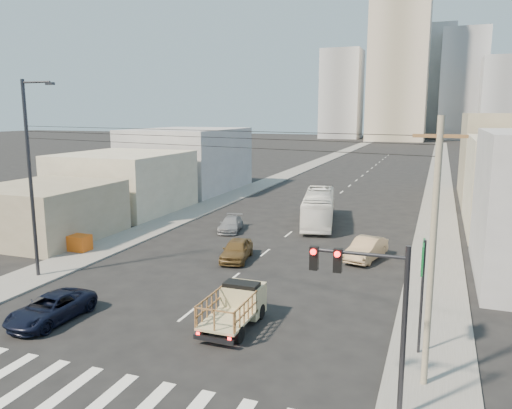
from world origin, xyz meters
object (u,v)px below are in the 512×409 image
Objects in this scene: navy_pickup at (51,308)px; traffic_signal at (372,300)px; flatbed_pickup at (235,304)px; sedan_tan at (366,249)px; green_sign at (422,270)px; streetlamp_left at (31,174)px; sedan_grey at (231,224)px; utility_pole at (432,253)px; sedan_brown at (237,250)px; crate_stack at (78,243)px; city_bus at (319,208)px.

traffic_signal reaches higher than navy_pickup.
flatbed_pickup reaches higher than sedan_tan.
streetlamp_left reaches higher than green_sign.
utility_pole is (16.51, -20.38, 4.58)m from sedan_grey.
sedan_brown is at bearing -76.59° from sedan_grey.
green_sign is at bearing -60.21° from sedan_grey.
streetlamp_left reaches higher than crate_stack.
traffic_signal is at bearing -35.83° from flatbed_pickup.
crate_stack is at bearing -152.12° from sedan_tan.
sedan_brown is 2.38× the size of crate_stack.
utility_pole reaches higher than sedan_grey.
sedan_tan is at bearing 71.95° from flatbed_pickup.
green_sign is at bearing 74.45° from traffic_signal.
sedan_tan is at bearing -32.93° from sedan_grey.
sedan_tan is 0.77× the size of traffic_signal.
flatbed_pickup is at bearing -26.73° from crate_stack.
sedan_brown is (-2.72, -13.09, -0.79)m from city_bus.
navy_pickup is at bearing -163.51° from flatbed_pickup.
flatbed_pickup is 0.41× the size of city_bus.
flatbed_pickup reaches higher than sedan_brown.
flatbed_pickup is 15.39m from streetlamp_left.
navy_pickup is 1.13× the size of sedan_grey.
sedan_grey is at bearing 106.58° from sedan_brown.
sedan_grey is at bearing 67.46° from streetlamp_left.
sedan_brown is (-4.09, 10.11, -0.37)m from flatbed_pickup.
navy_pickup is 1.10× the size of sedan_brown.
green_sign is at bearing -60.19° from sedan_tan.
sedan_grey is 27.47m from traffic_signal.
sedan_grey is 2.31× the size of crate_stack.
green_sign is at bearing -0.08° from flatbed_pickup.
streetlamp_left is 8.10m from crate_stack.
navy_pickup is 9.46m from streetlamp_left.
streetlamp_left is at bearing -73.67° from crate_stack.
flatbed_pickup is at bearing 179.92° from green_sign.
traffic_signal is at bearing -105.55° from green_sign.
flatbed_pickup is 0.88× the size of green_sign.
sedan_brown is 19.02m from traffic_signal.
sedan_brown is 16.31m from green_sign.
streetlamp_left is at bearing 160.47° from traffic_signal.
green_sign is (9.71, -23.21, 2.23)m from city_bus.
sedan_grey is 0.42× the size of utility_pole.
sedan_brown is 0.71× the size of traffic_signal.
navy_pickup is 0.78× the size of traffic_signal.
streetlamp_left reaches higher than sedan_tan.
sedan_brown is at bearing 135.33° from utility_pole.
green_sign reaches higher than city_bus.
sedan_brown is 13.90m from streetlamp_left.
green_sign is at bearing 97.67° from utility_pole.
sedan_brown is at bearing 36.95° from streetlamp_left.
sedan_tan is at bearing 14.82° from crate_stack.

